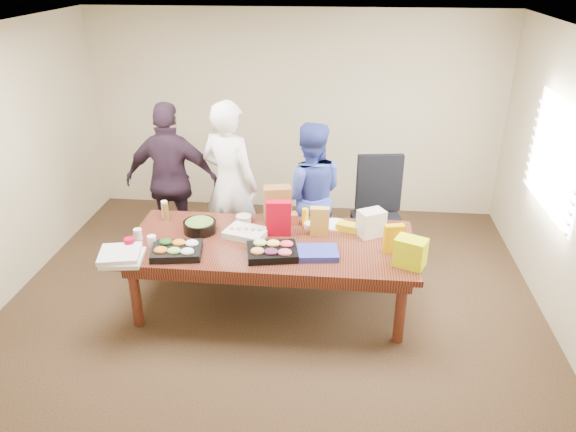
# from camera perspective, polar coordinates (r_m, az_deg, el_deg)

# --- Properties ---
(floor) EXTENTS (5.50, 5.00, 0.02)m
(floor) POSITION_cam_1_polar(r_m,az_deg,el_deg) (5.79, -1.70, -9.30)
(floor) COLOR #47301E
(floor) RESTS_ON ground
(ceiling) EXTENTS (5.50, 5.00, 0.02)m
(ceiling) POSITION_cam_1_polar(r_m,az_deg,el_deg) (4.79, -2.14, 18.51)
(ceiling) COLOR white
(ceiling) RESTS_ON wall_back
(wall_back) EXTENTS (5.50, 0.04, 2.70)m
(wall_back) POSITION_cam_1_polar(r_m,az_deg,el_deg) (7.49, 0.63, 10.48)
(wall_back) COLOR beige
(wall_back) RESTS_ON floor
(wall_front) EXTENTS (5.50, 0.04, 2.70)m
(wall_front) POSITION_cam_1_polar(r_m,az_deg,el_deg) (3.01, -8.30, -14.97)
(wall_front) COLOR beige
(wall_front) RESTS_ON floor
(window_panel) EXTENTS (0.03, 1.40, 1.10)m
(window_panel) POSITION_cam_1_polar(r_m,az_deg,el_deg) (5.98, 25.89, 5.45)
(window_panel) COLOR white
(window_panel) RESTS_ON wall_right
(window_blinds) EXTENTS (0.04, 1.36, 1.00)m
(window_blinds) POSITION_cam_1_polar(r_m,az_deg,el_deg) (5.96, 25.53, 5.48)
(window_blinds) COLOR beige
(window_blinds) RESTS_ON wall_right
(conference_table) EXTENTS (2.80, 1.20, 0.75)m
(conference_table) POSITION_cam_1_polar(r_m,az_deg,el_deg) (5.58, -1.75, -6.04)
(conference_table) COLOR #4C1C0F
(conference_table) RESTS_ON floor
(office_chair) EXTENTS (0.71, 0.71, 1.23)m
(office_chair) POSITION_cam_1_polar(r_m,az_deg,el_deg) (6.23, 9.29, -0.31)
(office_chair) COLOR black
(office_chair) RESTS_ON floor
(person_center) EXTENTS (0.82, 0.70, 1.92)m
(person_center) POSITION_cam_1_polar(r_m,az_deg,el_deg) (6.20, -6.02, 3.26)
(person_center) COLOR white
(person_center) RESTS_ON floor
(person_right) EXTENTS (0.88, 0.72, 1.68)m
(person_right) POSITION_cam_1_polar(r_m,az_deg,el_deg) (6.19, 2.21, 2.16)
(person_right) COLOR #303F9A
(person_right) RESTS_ON floor
(person_left) EXTENTS (1.09, 0.47, 1.84)m
(person_left) POSITION_cam_1_polar(r_m,az_deg,el_deg) (6.50, -11.88, 3.55)
(person_left) COLOR #291A28
(person_left) RESTS_ON floor
(veggie_tray) EXTENTS (0.50, 0.42, 0.07)m
(veggie_tray) POSITION_cam_1_polar(r_m,az_deg,el_deg) (5.25, -11.42, -3.57)
(veggie_tray) COLOR black
(veggie_tray) RESTS_ON conference_table
(fruit_tray) EXTENTS (0.52, 0.44, 0.07)m
(fruit_tray) POSITION_cam_1_polar(r_m,az_deg,el_deg) (5.14, -1.64, -3.73)
(fruit_tray) COLOR black
(fruit_tray) RESTS_ON conference_table
(sheet_cake) EXTENTS (0.47, 0.40, 0.07)m
(sheet_cake) POSITION_cam_1_polar(r_m,az_deg,el_deg) (5.49, -4.35, -1.77)
(sheet_cake) COLOR silver
(sheet_cake) RESTS_ON conference_table
(salad_bowl) EXTENTS (0.41, 0.41, 0.11)m
(salad_bowl) POSITION_cam_1_polar(r_m,az_deg,el_deg) (5.63, -9.11, -1.08)
(salad_bowl) COLOR black
(salad_bowl) RESTS_ON conference_table
(chip_bag_blue) EXTENTS (0.41, 0.32, 0.06)m
(chip_bag_blue) POSITION_cam_1_polar(r_m,az_deg,el_deg) (5.14, 3.08, -3.81)
(chip_bag_blue) COLOR #2931A2
(chip_bag_blue) RESTS_ON conference_table
(chip_bag_red) EXTENTS (0.25, 0.12, 0.36)m
(chip_bag_red) POSITION_cam_1_polar(r_m,az_deg,el_deg) (5.45, -0.96, -0.22)
(chip_bag_red) COLOR #B60118
(chip_bag_red) RESTS_ON conference_table
(chip_bag_yellow) EXTENTS (0.20, 0.11, 0.28)m
(chip_bag_yellow) POSITION_cam_1_polar(r_m,az_deg,el_deg) (5.24, 10.87, -2.30)
(chip_bag_yellow) COLOR #D89B00
(chip_bag_yellow) RESTS_ON conference_table
(chip_bag_orange) EXTENTS (0.19, 0.09, 0.29)m
(chip_bag_orange) POSITION_cam_1_polar(r_m,az_deg,el_deg) (5.46, 3.29, -0.54)
(chip_bag_orange) COLOR gold
(chip_bag_orange) RESTS_ON conference_table
(mayo_jar) EXTENTS (0.10, 0.10, 0.13)m
(mayo_jar) POSITION_cam_1_polar(r_m,az_deg,el_deg) (5.81, -1.57, 0.24)
(mayo_jar) COLOR beige
(mayo_jar) RESTS_ON conference_table
(mustard_bottle) EXTENTS (0.08, 0.08, 0.18)m
(mustard_bottle) POSITION_cam_1_polar(r_m,az_deg,el_deg) (5.68, 1.78, -0.08)
(mustard_bottle) COLOR #FEB700
(mustard_bottle) RESTS_ON conference_table
(dressing_bottle) EXTENTS (0.08, 0.08, 0.19)m
(dressing_bottle) POSITION_cam_1_polar(r_m,az_deg,el_deg) (5.92, -12.53, 0.46)
(dressing_bottle) COLOR brown
(dressing_bottle) RESTS_ON conference_table
(ranch_bottle) EXTENTS (0.08, 0.08, 0.19)m
(ranch_bottle) POSITION_cam_1_polar(r_m,az_deg,el_deg) (5.97, -12.62, 0.66)
(ranch_bottle) COLOR white
(ranch_bottle) RESTS_ON conference_table
(banana_bunch) EXTENTS (0.25, 0.19, 0.07)m
(banana_bunch) POSITION_cam_1_polar(r_m,az_deg,el_deg) (5.62, 6.18, -1.13)
(banana_bunch) COLOR yellow
(banana_bunch) RESTS_ON conference_table
(bread_loaf) EXTENTS (0.29, 0.19, 0.11)m
(bread_loaf) POSITION_cam_1_polar(r_m,az_deg,el_deg) (5.72, -0.37, -0.28)
(bread_loaf) COLOR #9C4A2D
(bread_loaf) RESTS_ON conference_table
(kraft_bag) EXTENTS (0.31, 0.22, 0.37)m
(kraft_bag) POSITION_cam_1_polar(r_m,az_deg,el_deg) (5.75, -1.09, 1.32)
(kraft_bag) COLOR brown
(kraft_bag) RESTS_ON conference_table
(red_cup) EXTENTS (0.11, 0.11, 0.13)m
(red_cup) POSITION_cam_1_polar(r_m,az_deg,el_deg) (5.41, -16.05, -2.85)
(red_cup) COLOR #AF0022
(red_cup) RESTS_ON conference_table
(clear_cup_a) EXTENTS (0.09, 0.09, 0.12)m
(clear_cup_a) POSITION_cam_1_polar(r_m,az_deg,el_deg) (5.43, -13.88, -2.56)
(clear_cup_a) COLOR white
(clear_cup_a) RESTS_ON conference_table
(clear_cup_b) EXTENTS (0.09, 0.09, 0.11)m
(clear_cup_b) POSITION_cam_1_polar(r_m,az_deg,el_deg) (5.60, -15.25, -1.84)
(clear_cup_b) COLOR white
(clear_cup_b) RESTS_ON conference_table
(pizza_box_lower) EXTENTS (0.41, 0.41, 0.04)m
(pizza_box_lower) POSITION_cam_1_polar(r_m,az_deg,el_deg) (5.28, -16.71, -4.22)
(pizza_box_lower) COLOR silver
(pizza_box_lower) RESTS_ON conference_table
(pizza_box_upper) EXTENTS (0.43, 0.43, 0.04)m
(pizza_box_upper) POSITION_cam_1_polar(r_m,az_deg,el_deg) (5.28, -16.99, -3.75)
(pizza_box_upper) COLOR silver
(pizza_box_upper) RESTS_ON pizza_box_lower
(plate_a) EXTENTS (0.34, 0.34, 0.02)m
(plate_a) POSITION_cam_1_polar(r_m,az_deg,el_deg) (5.72, 4.83, -0.87)
(plate_a) COLOR white
(plate_a) RESTS_ON conference_table
(plate_b) EXTENTS (0.23, 0.23, 0.01)m
(plate_b) POSITION_cam_1_polar(r_m,az_deg,el_deg) (5.67, 7.28, -1.28)
(plate_b) COLOR white
(plate_b) RESTS_ON conference_table
(dip_bowl_a) EXTENTS (0.15, 0.15, 0.06)m
(dip_bowl_a) POSITION_cam_1_polar(r_m,az_deg,el_deg) (5.64, 2.38, -1.01)
(dip_bowl_a) COLOR beige
(dip_bowl_a) RESTS_ON conference_table
(dip_bowl_b) EXTENTS (0.16, 0.16, 0.06)m
(dip_bowl_b) POSITION_cam_1_polar(r_m,az_deg,el_deg) (5.79, -4.61, -0.25)
(dip_bowl_b) COLOR beige
(dip_bowl_b) RESTS_ON conference_table
(grocery_bag_white) EXTENTS (0.30, 0.28, 0.27)m
(grocery_bag_white) POSITION_cam_1_polar(r_m,az_deg,el_deg) (5.51, 8.60, -0.73)
(grocery_bag_white) COLOR beige
(grocery_bag_white) RESTS_ON conference_table
(grocery_bag_yellow) EXTENTS (0.32, 0.28, 0.27)m
(grocery_bag_yellow) POSITION_cam_1_polar(r_m,az_deg,el_deg) (5.04, 12.53, -3.69)
(grocery_bag_yellow) COLOR #CFDA05
(grocery_bag_yellow) RESTS_ON conference_table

